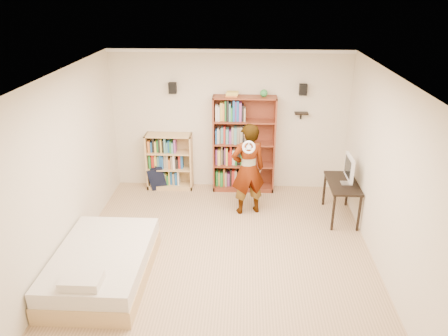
# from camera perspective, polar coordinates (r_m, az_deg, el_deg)

# --- Properties ---
(ground) EXTENTS (4.50, 5.00, 0.01)m
(ground) POSITION_cam_1_polar(r_m,az_deg,el_deg) (6.72, -0.21, -11.30)
(ground) COLOR tan
(ground) RESTS_ON ground
(room_shell) EXTENTS (4.52, 5.02, 2.71)m
(room_shell) POSITION_cam_1_polar(r_m,az_deg,el_deg) (5.91, -0.23, 2.97)
(room_shell) COLOR beige
(room_shell) RESTS_ON ground
(crown_molding) EXTENTS (4.50, 5.00, 0.06)m
(crown_molding) POSITION_cam_1_polar(r_m,az_deg,el_deg) (5.66, -0.25, 11.63)
(crown_molding) COLOR white
(crown_molding) RESTS_ON room_shell
(speaker_left) EXTENTS (0.14, 0.12, 0.20)m
(speaker_left) POSITION_cam_1_polar(r_m,az_deg,el_deg) (8.26, -6.73, 10.33)
(speaker_left) COLOR black
(speaker_left) RESTS_ON room_shell
(speaker_right) EXTENTS (0.14, 0.12, 0.20)m
(speaker_right) POSITION_cam_1_polar(r_m,az_deg,el_deg) (8.21, 10.30, 10.05)
(speaker_right) COLOR black
(speaker_right) RESTS_ON room_shell
(wall_shelf) EXTENTS (0.25, 0.16, 0.02)m
(wall_shelf) POSITION_cam_1_polar(r_m,az_deg,el_deg) (8.33, 10.07, 7.05)
(wall_shelf) COLOR black
(wall_shelf) RESTS_ON room_shell
(tall_bookshelf) EXTENTS (1.18, 0.35, 1.87)m
(tall_bookshelf) POSITION_cam_1_polar(r_m,az_deg,el_deg) (8.37, 2.62, 3.06)
(tall_bookshelf) COLOR brown
(tall_bookshelf) RESTS_ON ground
(low_bookshelf) EXTENTS (0.89, 0.33, 1.12)m
(low_bookshelf) POSITION_cam_1_polar(r_m,az_deg,el_deg) (8.64, -7.12, 0.85)
(low_bookshelf) COLOR #D8B774
(low_bookshelf) RESTS_ON ground
(computer_desk) EXTENTS (0.49, 0.98, 0.67)m
(computer_desk) POSITION_cam_1_polar(r_m,az_deg,el_deg) (7.83, 15.01, -4.03)
(computer_desk) COLOR black
(computer_desk) RESTS_ON ground
(imac) EXTENTS (0.10, 0.49, 0.49)m
(imac) POSITION_cam_1_polar(r_m,az_deg,el_deg) (7.55, 15.86, -0.28)
(imac) COLOR silver
(imac) RESTS_ON computer_desk
(daybed) EXTENTS (1.23, 1.90, 0.56)m
(daybed) POSITION_cam_1_polar(r_m,az_deg,el_deg) (6.32, -15.63, -11.68)
(daybed) COLOR silver
(daybed) RESTS_ON ground
(person) EXTENTS (0.69, 0.56, 1.65)m
(person) POSITION_cam_1_polar(r_m,az_deg,el_deg) (7.54, 3.16, -0.18)
(person) COLOR black
(person) RESTS_ON ground
(wii_wheel) EXTENTS (0.22, 0.08, 0.22)m
(wii_wheel) POSITION_cam_1_polar(r_m,az_deg,el_deg) (7.06, 3.25, 2.72)
(wii_wheel) COLOR silver
(wii_wheel) RESTS_ON person
(navy_bag) EXTENTS (0.40, 0.32, 0.47)m
(navy_bag) POSITION_cam_1_polar(r_m,az_deg,el_deg) (8.75, -8.79, -1.25)
(navy_bag) COLOR black
(navy_bag) RESTS_ON ground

